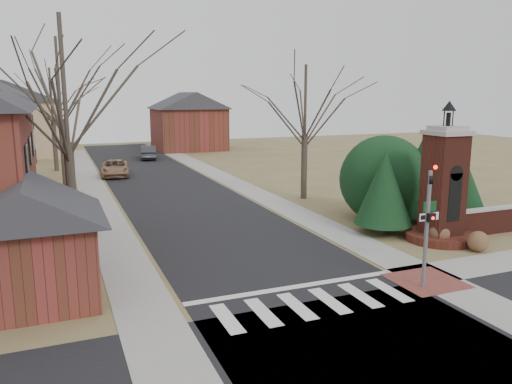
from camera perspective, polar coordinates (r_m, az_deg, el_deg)
name	(u,v)px	position (r m, az deg, el deg)	size (l,w,h in m)	color
ground	(326,313)	(16.25, 7.96, -13.58)	(120.00, 120.00, 0.00)	brown
main_street	(171,190)	(36.16, -9.64, 0.20)	(8.00, 70.00, 0.01)	black
cross_street	(384,360)	(14.02, 14.38, -18.07)	(120.00, 8.00, 0.01)	black
crosswalk_zone	(313,303)	(16.88, 6.57, -12.54)	(8.00, 2.20, 0.02)	silver
stop_bar	(293,287)	(18.10, 4.27, -10.81)	(8.00, 0.35, 0.02)	silver
sidewalk_right_main	(240,185)	(37.59, -1.88, 0.77)	(2.00, 60.00, 0.02)	gray
sidewalk_left	(96,196)	(35.45, -17.87, -0.40)	(2.00, 60.00, 0.02)	gray
curb_apron	(426,281)	(19.63, 18.88, -9.61)	(2.40, 2.40, 0.02)	brown
traffic_signal_pole	(428,217)	(18.26, 19.06, -2.71)	(0.28, 0.41, 4.50)	slate
sign_post	(428,222)	(20.28, 19.11, -3.23)	(0.90, 0.07, 2.75)	slate
brick_gate_monument	(443,195)	(24.64, 20.57, -0.34)	(3.20, 3.20, 6.47)	#552219
brick_garden_wall	(511,218)	(28.15, 27.15, -2.64)	(7.50, 0.50, 1.30)	#552219
garage_left	(28,236)	(17.83, -24.57, -4.61)	(4.80, 4.80, 4.29)	maroon
house_distant_left	(8,118)	(60.94, -26.47, 7.61)	(10.80, 8.80, 8.53)	tan
house_distant_right	(188,120)	(62.74, -7.76, 8.18)	(8.80, 8.80, 7.30)	maroon
evergreen_near	(384,188)	(25.00, 14.45, 0.49)	(2.80, 2.80, 4.10)	#473D33
evergreen_mid	(422,174)	(27.92, 18.49, 1.97)	(3.40, 3.40, 4.70)	#473D33
evergreen_far	(465,187)	(28.65, 22.75, 0.48)	(2.40, 2.40, 3.30)	#473D33
evergreen_mass	(384,176)	(28.02, 14.41, 1.82)	(4.80, 4.80, 4.80)	black
bare_tree_0	(63,70)	(21.75, -21.22, 12.86)	(8.05, 8.05, 11.15)	#473D33
bare_tree_1	(58,74)	(34.75, -21.70, 12.45)	(8.40, 8.40, 11.64)	#473D33
bare_tree_2	(51,91)	(47.73, -22.40, 10.62)	(7.35, 7.35, 10.19)	#473D33
bare_tree_3	(305,95)	(32.41, 5.67, 10.95)	(7.00, 7.00, 9.70)	#473D33
pickup_truck	(115,168)	(43.46, -15.81, 2.64)	(2.22, 4.81, 1.34)	#9B7354
distant_car	(148,152)	(54.02, -12.20, 4.45)	(1.51, 4.34, 1.43)	#363A3F
dry_shrub_left	(439,233)	(24.47, 20.23, -4.47)	(0.94, 0.94, 0.94)	brown
dry_shrub_right	(478,241)	(23.86, 24.05, -5.19)	(0.91, 0.91, 0.91)	brown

